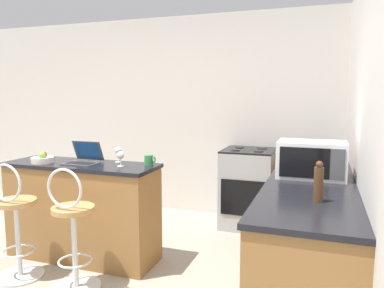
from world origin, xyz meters
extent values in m
cube|color=silver|center=(0.00, 2.42, 1.30)|extent=(12.00, 0.06, 2.60)
cube|color=silver|center=(2.05, 0.00, 1.30)|extent=(0.06, 12.00, 2.60)
cube|color=olive|center=(-0.39, 0.64, 0.45)|extent=(1.46, 0.47, 0.90)
cube|color=black|center=(-0.39, 0.64, 0.92)|extent=(1.49, 0.50, 0.03)
cube|color=olive|center=(1.71, 0.94, 0.45)|extent=(0.62, 2.89, 0.90)
cube|color=black|center=(1.71, 0.94, 0.92)|extent=(0.65, 2.92, 0.03)
cylinder|color=silver|center=(-0.68, 0.12, 0.01)|extent=(0.40, 0.40, 0.02)
cylinder|color=silver|center=(-0.68, 0.12, 0.34)|extent=(0.04, 0.04, 0.65)
torus|color=silver|center=(-0.68, 0.12, 0.23)|extent=(0.28, 0.28, 0.02)
cylinder|color=#B7844C|center=(-0.68, 0.12, 0.67)|extent=(0.34, 0.34, 0.04)
torus|color=silver|center=(-0.68, 0.03, 0.86)|extent=(0.32, 0.02, 0.32)
cylinder|color=silver|center=(-0.10, 0.12, 0.01)|extent=(0.40, 0.40, 0.02)
cylinder|color=silver|center=(-0.10, 0.12, 0.34)|extent=(0.04, 0.04, 0.65)
torus|color=silver|center=(-0.10, 0.12, 0.23)|extent=(0.28, 0.28, 0.02)
cylinder|color=#B7844C|center=(-0.10, 0.12, 0.67)|extent=(0.34, 0.34, 0.04)
torus|color=silver|center=(-0.10, 0.03, 0.86)|extent=(0.32, 0.02, 0.32)
cube|color=#47474C|center=(-0.36, 0.61, 0.94)|extent=(0.31, 0.21, 0.01)
cube|color=black|center=(-0.36, 0.59, 0.95)|extent=(0.26, 0.12, 0.00)
cube|color=#47474C|center=(-0.36, 0.73, 1.05)|extent=(0.31, 0.08, 0.19)
cube|color=#19478C|center=(-0.36, 0.72, 1.05)|extent=(0.27, 0.07, 0.16)
cube|color=white|center=(1.69, 0.73, 1.08)|extent=(0.51, 0.34, 0.28)
cube|color=black|center=(1.65, 0.56, 1.08)|extent=(0.36, 0.01, 0.23)
cube|color=#4C4C51|center=(1.88, 0.56, 1.08)|extent=(0.10, 0.01, 0.23)
cube|color=red|center=(1.74, 1.22, 1.02)|extent=(0.19, 0.28, 0.18)
cube|color=black|center=(1.70, 1.22, 1.11)|extent=(0.04, 0.20, 0.00)
cube|color=black|center=(1.78, 1.22, 1.11)|extent=(0.04, 0.20, 0.00)
cube|color=black|center=(1.63, 1.22, 1.06)|extent=(0.02, 0.02, 0.02)
cube|color=#9EA3A8|center=(0.95, 2.07, 0.46)|extent=(0.60, 0.60, 0.92)
cube|color=black|center=(0.95, 1.76, 0.42)|extent=(0.51, 0.01, 0.41)
cube|color=black|center=(0.95, 2.07, 0.93)|extent=(0.60, 0.60, 0.02)
cylinder|color=black|center=(0.81, 1.95, 0.94)|extent=(0.11, 0.11, 0.01)
cylinder|color=black|center=(1.08, 1.95, 0.94)|extent=(0.11, 0.11, 0.01)
cylinder|color=black|center=(0.81, 2.19, 0.94)|extent=(0.11, 0.11, 0.01)
cylinder|color=black|center=(1.08, 2.19, 0.94)|extent=(0.11, 0.11, 0.01)
cylinder|color=silver|center=(-0.74, 0.53, 0.96)|extent=(0.21, 0.21, 0.05)
sphere|color=red|center=(-0.75, 0.57, 1.01)|extent=(0.06, 0.06, 0.06)
sphere|color=orange|center=(-0.76, 0.57, 1.01)|extent=(0.06, 0.06, 0.06)
sphere|color=#66B233|center=(-0.72, 0.51, 1.01)|extent=(0.06, 0.06, 0.06)
cylinder|color=#338447|center=(0.27, 0.76, 0.98)|extent=(0.08, 0.08, 0.10)
torus|color=#338447|center=(0.32, 0.76, 0.99)|extent=(0.01, 0.06, 0.06)
cylinder|color=silver|center=(-0.08, 0.80, 0.94)|extent=(0.07, 0.07, 0.00)
cylinder|color=silver|center=(-0.08, 0.80, 0.98)|extent=(0.01, 0.01, 0.08)
sphere|color=silver|center=(-0.08, 0.80, 1.05)|extent=(0.07, 0.07, 0.07)
cylinder|color=#2D51AD|center=(1.70, 1.86, 0.99)|extent=(0.08, 0.08, 0.10)
torus|color=#2D51AD|center=(1.75, 1.86, 0.99)|extent=(0.01, 0.07, 0.07)
cylinder|color=#4C2D19|center=(1.76, 0.03, 1.04)|extent=(0.06, 0.06, 0.21)
sphere|color=#4C2D19|center=(1.76, 0.03, 1.17)|extent=(0.04, 0.04, 0.04)
cylinder|color=silver|center=(0.05, 0.62, 0.94)|extent=(0.07, 0.07, 0.00)
cylinder|color=silver|center=(0.05, 0.62, 0.98)|extent=(0.01, 0.01, 0.07)
sphere|color=silver|center=(0.05, 0.62, 1.04)|extent=(0.07, 0.07, 0.07)
cylinder|color=white|center=(1.54, 1.74, 0.99)|extent=(0.08, 0.08, 0.10)
torus|color=white|center=(1.60, 1.74, 0.99)|extent=(0.01, 0.06, 0.06)
camera|label=1|loc=(1.77, -2.30, 1.58)|focal=35.00mm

